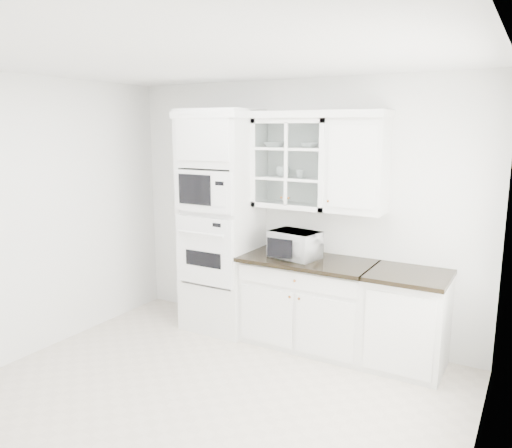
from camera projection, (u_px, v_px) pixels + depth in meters
The scene contains 13 objects.
ground at pixel (203, 401), 4.08m from camera, with size 4.00×3.50×0.01m, color beige.
room_shell at pixel (229, 181), 4.11m from camera, with size 4.00×3.50×2.70m.
oven_column at pixel (221, 222), 5.43m from camera, with size 0.76×0.68×2.40m.
base_cabinet_run at pixel (308, 302), 5.09m from camera, with size 1.32×0.67×0.92m.
extra_base_cabinet at pixel (407, 320), 4.60m from camera, with size 0.72×0.67×0.92m.
upper_cabinet_glass at pixel (293, 163), 5.06m from camera, with size 0.80×0.33×0.90m.
upper_cabinet_solid at pixel (357, 166), 4.73m from camera, with size 0.55×0.33×0.90m, color white.
crown_molding at pixel (283, 115), 5.00m from camera, with size 2.14×0.38×0.07m, color white.
countertop_microwave at pixel (296, 244), 5.01m from camera, with size 0.47×0.39×0.27m, color white.
bowl_a at pixel (275, 144), 5.13m from camera, with size 0.22×0.22×0.06m, color white.
bowl_b at pixel (309, 145), 4.96m from camera, with size 0.17×0.17×0.05m, color white.
cup_a at pixel (283, 172), 5.14m from camera, with size 0.13×0.13×0.10m, color white.
cup_b at pixel (300, 173), 5.05m from camera, with size 0.09×0.09×0.08m, color white.
Camera 1 is at (2.24, -3.02, 2.21)m, focal length 35.00 mm.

